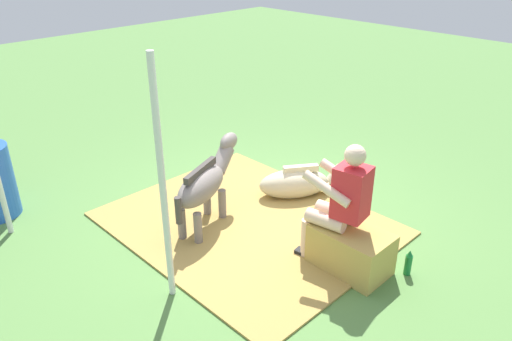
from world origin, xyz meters
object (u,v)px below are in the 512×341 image
object	(u,v)px
hay_bale	(350,250)
soda_bottle	(408,263)
pony_standing	(205,183)
tent_pole_left	(163,186)
pony_lying	(302,182)
person_seated	(340,200)

from	to	relation	value
hay_bale	soda_bottle	size ratio (longest dim) A/B	2.74
pony_standing	tent_pole_left	bearing A→B (deg)	124.67
tent_pole_left	pony_lying	bearing A→B (deg)	-80.73
hay_bale	tent_pole_left	bearing A→B (deg)	57.66
pony_lying	hay_bale	bearing A→B (deg)	148.71
pony_standing	soda_bottle	world-z (taller)	pony_standing
pony_lying	soda_bottle	distance (m)	1.83
tent_pole_left	hay_bale	bearing A→B (deg)	-122.34
pony_standing	tent_pole_left	size ratio (longest dim) A/B	0.57
person_seated	soda_bottle	distance (m)	0.92
hay_bale	tent_pole_left	world-z (taller)	tent_pole_left
pony_standing	pony_lying	bearing A→B (deg)	-103.63
soda_bottle	tent_pole_left	world-z (taller)	tent_pole_left
pony_lying	soda_bottle	xyz separation A→B (m)	(-1.77, 0.47, -0.06)
hay_bale	pony_lying	world-z (taller)	hay_bale
hay_bale	soda_bottle	distance (m)	0.57
pony_lying	tent_pole_left	bearing A→B (deg)	99.27
hay_bale	person_seated	xyz separation A→B (m)	(0.16, 0.02, 0.50)
person_seated	soda_bottle	world-z (taller)	person_seated
pony_standing	tent_pole_left	distance (m)	1.33
person_seated	tent_pole_left	world-z (taller)	tent_pole_left
hay_bale	pony_standing	world-z (taller)	pony_standing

